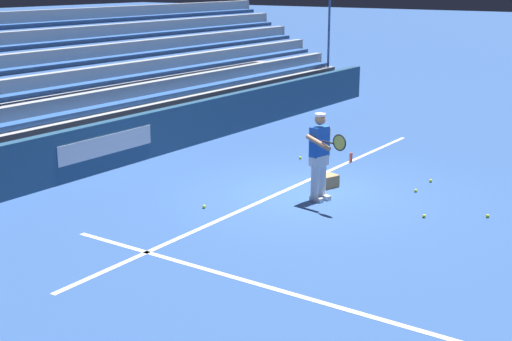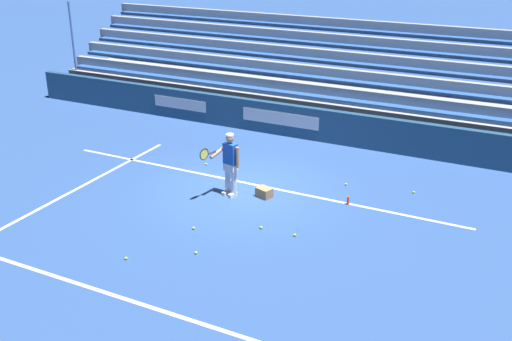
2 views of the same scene
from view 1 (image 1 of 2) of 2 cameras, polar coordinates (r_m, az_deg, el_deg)
name	(u,v)px [view 1 (image 1 of 2)]	position (r m, az deg, el deg)	size (l,w,h in m)	color
ground_plane	(306,195)	(14.33, 4.05, -1.94)	(160.00, 160.00, 0.00)	#2D5193
court_baseline_white	(285,190)	(14.57, 2.36, -1.60)	(12.00, 0.10, 0.01)	white
court_sideline_white	(415,329)	(9.26, 12.60, -12.28)	(0.10, 12.00, 0.01)	white
back_wall_sponsor_board	(134,139)	(16.97, -9.77, 2.52)	(23.02, 0.25, 1.10)	navy
bleacher_stand	(58,116)	(18.83, -15.55, 4.20)	(21.87, 4.00, 3.85)	#9EA3A8
tennis_player	(320,156)	(13.76, 5.13, 1.18)	(0.73, 0.96, 1.71)	silver
ball_box_cardboard	(328,181)	(14.83, 5.75, -0.86)	(0.40, 0.30, 0.26)	#A87F51
tennis_ball_far_right	(488,216)	(13.60, 18.05, -3.48)	(0.07, 0.07, 0.07)	#CCE533
tennis_ball_near_player	(326,142)	(18.76, 5.60, 2.27)	(0.07, 0.07, 0.07)	#CCE533
tennis_ball_toward_net	(204,207)	(13.49, -4.17, -2.89)	(0.07, 0.07, 0.07)	#CCE533
tennis_ball_on_baseline	(300,158)	(17.10, 3.56, 1.03)	(0.07, 0.07, 0.07)	#CCE533
tennis_ball_far_left	(416,191)	(14.81, 12.66, -1.57)	(0.07, 0.07, 0.07)	#CCE533
tennis_ball_by_box	(431,181)	(15.59, 13.80, -0.79)	(0.07, 0.07, 0.07)	#CCE533
tennis_ball_stray_back	(424,216)	(13.29, 13.31, -3.56)	(0.07, 0.07, 0.07)	#CCE533
water_bottle	(351,158)	(16.92, 7.61, 1.04)	(0.07, 0.07, 0.22)	#EA4C33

